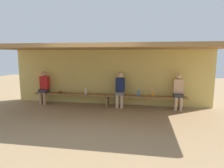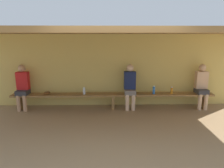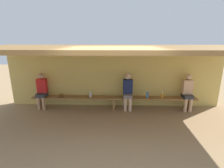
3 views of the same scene
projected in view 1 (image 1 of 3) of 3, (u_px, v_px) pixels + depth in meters
ground_plane at (98, 119)px, 6.05m from camera, size 24.00×24.00×0.00m
back_wall at (109, 77)px, 7.84m from camera, size 8.00×0.20×2.20m
dugout_roof at (102, 47)px, 6.39m from camera, size 8.00×2.80×0.12m
bench at (107, 96)px, 7.50m from camera, size 6.00×0.36×0.46m
player_rightmost at (178, 90)px, 7.02m from camera, size 0.34×0.42×1.34m
player_in_white at (120, 88)px, 7.37m from camera, size 0.34×0.42×1.34m
player_in_blue at (44, 86)px, 7.89m from camera, size 0.34×0.42×1.34m
water_bottle_clear at (139, 93)px, 7.25m from camera, size 0.07×0.07×0.25m
water_bottle_blue at (86, 92)px, 7.58m from camera, size 0.07×0.07×0.21m
water_bottle_orange at (153, 94)px, 7.15m from camera, size 0.07×0.07×0.22m
baseball_glove_tan at (60, 92)px, 7.78m from camera, size 0.24×0.28×0.09m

